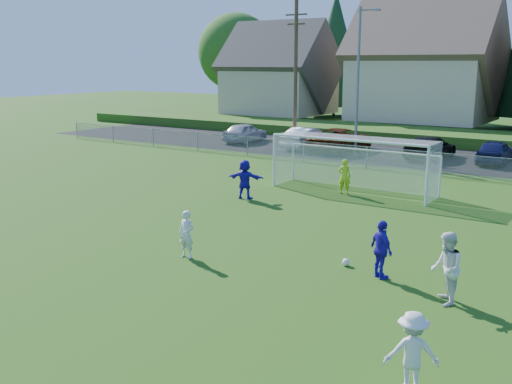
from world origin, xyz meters
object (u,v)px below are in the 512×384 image
Objects in this scene: player_blue_a at (381,250)px; car_e at (495,152)px; soccer_ball at (346,262)px; player_white_a at (186,234)px; player_blue_b at (245,179)px; soccer_goal at (355,155)px; car_a at (245,132)px; car_c at (341,140)px; car_d at (430,147)px; car_b at (307,138)px; goalkeeper at (344,177)px; player_white_b at (446,268)px; player_white_c at (412,352)px.

player_blue_a is 0.40× the size of car_e.
player_white_a is at bearing -155.47° from soccer_ball.
player_blue_b is at bearing 109.76° from player_white_a.
soccer_goal is (-4.14, 9.58, 1.52)m from soccer_ball.
car_c reaches higher than car_a.
car_a reaches higher than soccer_ball.
car_c is 0.74× the size of soccer_goal.
soccer_ball is 0.05× the size of car_d.
soccer_ball is 0.15× the size of player_white_a.
car_b is (-8.24, 22.23, -0.00)m from player_white_a.
goalkeeper reaches higher than car_d.
goalkeeper is 13.12m from car_c.
soccer_goal is at bearing 70.20° from car_e.
player_white_a is 0.92× the size of goalkeeper.
player_white_b is 4.37m from player_white_c.
player_blue_a is at bearing 130.62° from car_a.
player_white_b reaches higher than player_blue_b.
goalkeeper is 0.21× the size of soccer_goal.
soccer_goal is (5.97, -10.90, 0.86)m from car_c.
soccer_goal reaches higher than car_c.
player_white_c is 0.37× the size of car_e.
car_c is 12.46m from soccer_goal.
player_white_a is 0.19× the size of soccer_goal.
player_white_c is 16.38m from goalkeeper.
player_white_a is 7.51m from player_white_b.
soccer_goal is at bearing -90.08° from player_white_c.
player_blue_b is 0.36× the size of car_d.
player_white_a is 0.96× the size of player_white_c.
car_a is 5.47m from car_b.
player_white_a reaches higher than car_e.
goalkeeper is 1.19m from soccer_goal.
car_c is (-11.31, 20.87, -0.05)m from player_blue_a.
player_white_b is at bearing 110.44° from goalkeeper.
player_white_c is 0.27× the size of car_c.
soccer_ball is 9.75m from goalkeeper.
player_blue_a reaches higher than goalkeeper.
player_blue_b is at bearing -72.46° from player_white_c.
player_blue_b reaches higher than car_d.
player_white_a is at bearing 73.37° from goalkeeper.
player_blue_b is at bearing 143.15° from soccer_ball.
soccer_goal reaches higher than car_a.
soccer_goal is at bearing 86.59° from player_white_a.
car_d is at bearing 90.78° from soccer_goal.
car_e is 0.55× the size of soccer_goal.
soccer_ball is at bearing -82.91° from player_white_c.
car_b is (5.45, -0.51, 0.02)m from car_a.
goalkeeper is 0.38× the size of car_e.
player_white_b is 25.40m from car_c.
car_b is at bearing 128.15° from soccer_goal.
goalkeeper reaches higher than car_c.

